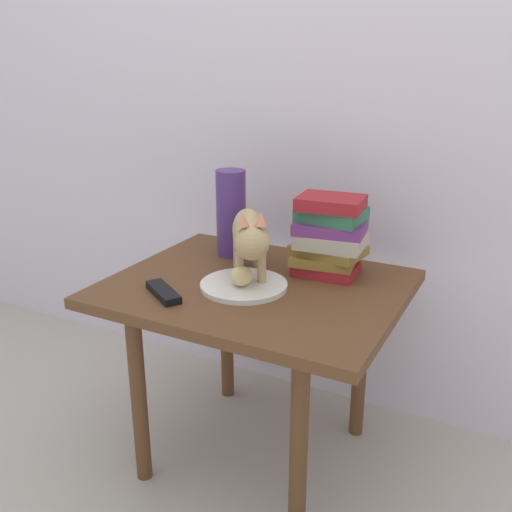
# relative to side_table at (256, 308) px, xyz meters

# --- Properties ---
(ground_plane) EXTENTS (6.00, 6.00, 0.00)m
(ground_plane) POSITION_rel_side_table_xyz_m (0.00, 0.00, -0.49)
(ground_plane) COLOR #B2A899
(back_panel) EXTENTS (4.00, 0.04, 2.20)m
(back_panel) POSITION_rel_side_table_xyz_m (0.00, 0.44, 0.61)
(back_panel) COLOR silver
(back_panel) RESTS_ON ground
(side_table) EXTENTS (0.79, 0.64, 0.56)m
(side_table) POSITION_rel_side_table_xyz_m (0.00, 0.00, 0.00)
(side_table) COLOR brown
(side_table) RESTS_ON ground
(plate) EXTENTS (0.24, 0.24, 0.01)m
(plate) POSITION_rel_side_table_xyz_m (-0.01, -0.04, 0.08)
(plate) COLOR silver
(plate) RESTS_ON side_table
(bread_roll) EXTENTS (0.09, 0.10, 0.05)m
(bread_roll) POSITION_rel_side_table_xyz_m (-0.01, -0.06, 0.11)
(bread_roll) COLOR #E0BC7A
(bread_roll) RESTS_ON plate
(cat) EXTENTS (0.28, 0.42, 0.23)m
(cat) POSITION_rel_side_table_xyz_m (-0.03, 0.02, 0.21)
(cat) COLOR tan
(cat) RESTS_ON side_table
(book_stack) EXTENTS (0.21, 0.17, 0.23)m
(book_stack) POSITION_rel_side_table_xyz_m (0.15, 0.16, 0.19)
(book_stack) COLOR maroon
(book_stack) RESTS_ON side_table
(green_vase) EXTENTS (0.09, 0.09, 0.27)m
(green_vase) POSITION_rel_side_table_xyz_m (-0.18, 0.18, 0.21)
(green_vase) COLOR #4C2D72
(green_vase) RESTS_ON side_table
(tv_remote) EXTENTS (0.15, 0.12, 0.02)m
(tv_remote) POSITION_rel_side_table_xyz_m (-0.18, -0.19, 0.09)
(tv_remote) COLOR black
(tv_remote) RESTS_ON side_table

